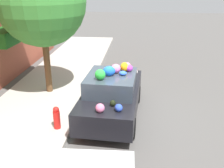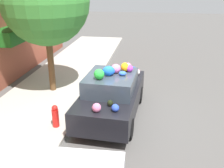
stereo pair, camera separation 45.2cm
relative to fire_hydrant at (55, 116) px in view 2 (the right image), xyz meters
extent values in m
plane|color=#565451|center=(1.17, -1.51, -0.48)|extent=(60.00, 60.00, 0.00)
cube|color=#B2ADA3|center=(1.17, 1.19, -0.41)|extent=(24.00, 3.20, 0.13)
cube|color=#195919|center=(3.62, 2.84, 1.70)|extent=(2.84, 0.90, 0.55)
cylinder|color=brown|center=(2.70, 1.12, 0.80)|extent=(0.24, 0.24, 2.29)
sphere|color=#388433|center=(2.70, 1.12, 3.05)|extent=(3.16, 3.16, 3.16)
cylinder|color=red|center=(0.00, 0.00, -0.07)|extent=(0.20, 0.20, 0.55)
sphere|color=red|center=(0.00, 0.00, 0.26)|extent=(0.18, 0.18, 0.18)
cube|color=black|center=(1.17, -1.52, 0.16)|extent=(3.99, 1.90, 0.67)
cube|color=#333D47|center=(1.02, -1.51, 0.76)|extent=(1.84, 1.58, 0.53)
cylinder|color=black|center=(2.42, -0.81, -0.17)|extent=(0.61, 0.21, 0.60)
cylinder|color=black|center=(2.34, -2.35, -0.17)|extent=(0.61, 0.21, 0.60)
cylinder|color=black|center=(0.01, -0.68, -0.17)|extent=(0.61, 0.21, 0.60)
cylinder|color=black|center=(-0.08, -2.22, -0.17)|extent=(0.61, 0.21, 0.60)
ellipsoid|color=blue|center=(1.02, -1.87, 1.09)|extent=(0.32, 0.32, 0.13)
ellipsoid|color=blue|center=(0.93, -1.45, 1.18)|extent=(0.37, 0.44, 0.30)
sphere|color=green|center=(0.57, -1.23, 1.18)|extent=(0.42, 0.42, 0.31)
ellipsoid|color=blue|center=(-0.36, -1.85, 0.60)|extent=(0.29, 0.28, 0.20)
sphere|color=#965A2E|center=(2.24, -1.94, 0.65)|extent=(0.38, 0.38, 0.31)
ellipsoid|color=blue|center=(2.84, -2.06, 0.61)|extent=(0.39, 0.42, 0.23)
ellipsoid|color=pink|center=(2.31, -1.52, 0.64)|extent=(0.35, 0.36, 0.28)
sphere|color=green|center=(2.73, -2.10, 0.62)|extent=(0.31, 0.31, 0.24)
ellipsoid|color=black|center=(2.24, -1.47, 0.57)|extent=(0.16, 0.17, 0.14)
ellipsoid|color=white|center=(2.76, -1.83, 0.59)|extent=(0.25, 0.23, 0.18)
sphere|color=pink|center=(1.20, -1.63, 1.17)|extent=(0.41, 0.41, 0.29)
sphere|color=orange|center=(2.13, -1.37, 0.60)|extent=(0.27, 0.27, 0.20)
ellipsoid|color=black|center=(-0.07, -1.66, 0.59)|extent=(0.19, 0.20, 0.18)
ellipsoid|color=yellow|center=(2.15, -1.60, 0.57)|extent=(0.28, 0.33, 0.14)
ellipsoid|color=yellow|center=(2.81, -1.44, 0.64)|extent=(0.40, 0.36, 0.28)
ellipsoid|color=pink|center=(1.54, -1.97, 1.15)|extent=(0.32, 0.30, 0.24)
sphere|color=purple|center=(1.39, -2.05, 1.14)|extent=(0.31, 0.31, 0.22)
sphere|color=pink|center=(2.80, -2.24, 0.58)|extent=(0.22, 0.22, 0.15)
ellipsoid|color=purple|center=(1.58, -1.86, 1.10)|extent=(0.28, 0.27, 0.16)
sphere|color=white|center=(2.63, -2.24, 0.59)|extent=(0.22, 0.22, 0.18)
sphere|color=pink|center=(-0.46, -1.36, 0.62)|extent=(0.34, 0.34, 0.24)
ellipsoid|color=orange|center=(1.40, -1.90, 1.17)|extent=(0.33, 0.33, 0.29)
ellipsoid|color=yellow|center=(2.81, -1.97, 0.58)|extent=(0.22, 0.23, 0.16)
camera|label=1|loc=(-6.56, -2.28, 3.76)|focal=42.00mm
camera|label=2|loc=(-6.51, -2.73, 3.76)|focal=42.00mm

